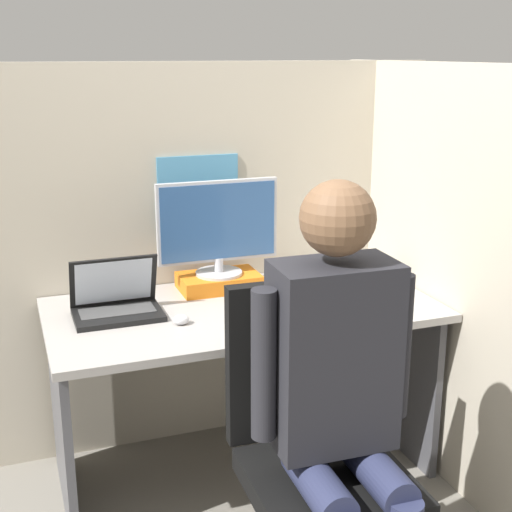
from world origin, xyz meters
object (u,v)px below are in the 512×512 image
Objects in this scene: person at (341,383)px; office_chair at (315,445)px; paper_box at (219,282)px; monitor at (218,226)px; carrot_toy at (293,316)px; stapler at (383,280)px; laptop at (117,304)px.

office_chair is at bearing 91.72° from person.
paper_box is 0.65× the size of monitor.
carrot_toy is 0.15× the size of office_chair.
monitor is (0.00, 0.00, 0.23)m from paper_box.
stapler is 0.09× the size of person.
carrot_toy is (0.59, -0.27, -0.03)m from laptop.
carrot_toy is at bearing -154.28° from stapler.
stapler is at bearing -16.68° from paper_box.
laptop is 0.65m from carrot_toy.
laptop is at bearing -159.30° from monitor.
carrot_toy is at bearing 75.44° from office_chair.
person is (-0.62, -0.86, 0.03)m from stapler.
carrot_toy is (0.14, -0.44, -0.24)m from monitor.
monitor is 4.02× the size of stapler.
monitor is 0.37× the size of person.
person reaches higher than carrot_toy.
stapler is at bearing -16.90° from monitor.
carrot_toy is (0.14, -0.44, -0.01)m from paper_box.
monitor reaches higher than stapler.
laptop is at bearing 117.76° from person.
paper_box reaches higher than carrot_toy.
monitor reaches higher than office_chair.
person is (0.00, -0.15, 0.27)m from office_chair.
person is at bearing -88.28° from office_chair.
carrot_toy is 0.11× the size of person.
stapler is at bearing 25.72° from carrot_toy.
stapler is (0.65, -0.20, -0.24)m from monitor.
monitor is 0.51× the size of office_chair.
laptop is 0.91m from office_chair.
laptop reaches higher than stapler.
office_chair is 0.73× the size of person.
carrot_toy is at bearing -25.08° from laptop.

